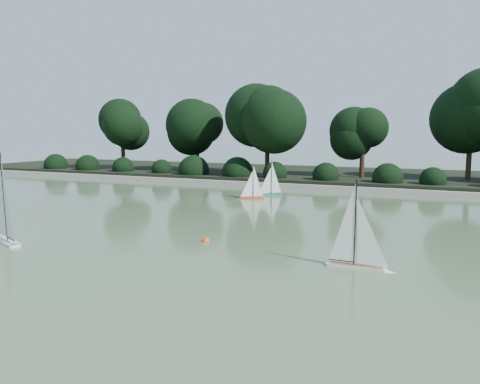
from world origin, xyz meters
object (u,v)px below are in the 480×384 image
(sailboat_white_a, at_px, (4,227))
(sailboat_orange, at_px, (250,193))
(sailboat_teal, at_px, (268,189))
(sailboat_white_b, at_px, (362,255))
(race_buoy, at_px, (206,241))

(sailboat_white_a, bearing_deg, sailboat_orange, 73.88)
(sailboat_orange, xyz_separation_m, sailboat_teal, (0.27, 0.97, 0.01))
(sailboat_white_b, bearing_deg, sailboat_teal, 120.33)
(sailboat_white_a, distance_m, sailboat_teal, 8.89)
(sailboat_teal, xyz_separation_m, race_buoy, (1.23, -6.90, -0.20))
(sailboat_orange, height_order, sailboat_teal, sailboat_teal)
(sailboat_white_b, height_order, sailboat_teal, sailboat_white_b)
(sailboat_white_a, xyz_separation_m, sailboat_teal, (2.46, 8.55, -0.10))
(sailboat_white_b, distance_m, sailboat_teal, 8.78)
(sailboat_white_b, bearing_deg, sailboat_orange, 125.48)
(sailboat_white_a, bearing_deg, sailboat_white_b, 7.99)
(sailboat_white_b, distance_m, sailboat_orange, 8.11)
(sailboat_white_a, distance_m, sailboat_orange, 7.89)
(sailboat_white_a, height_order, sailboat_white_b, sailboat_white_a)
(sailboat_white_b, relative_size, sailboat_orange, 1.27)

